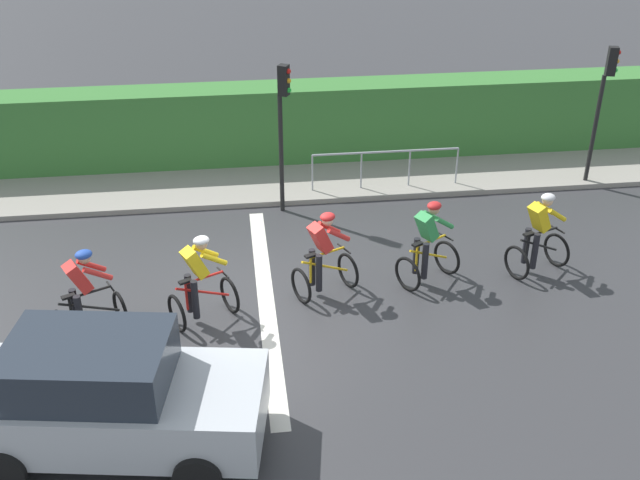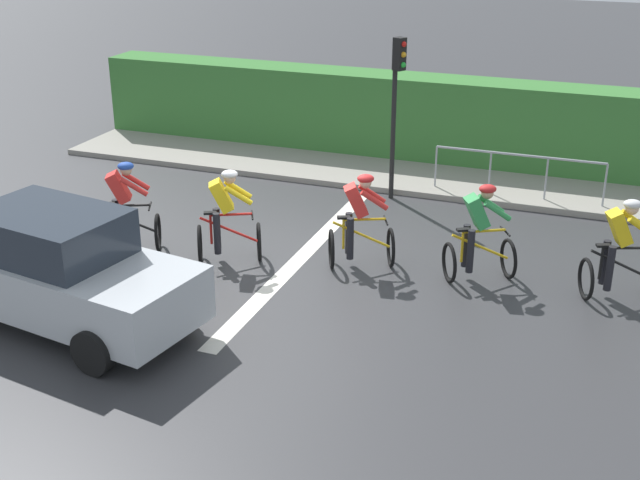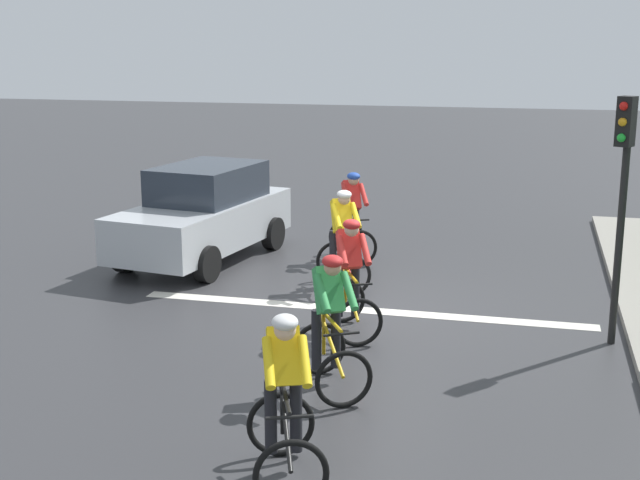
{
  "view_description": "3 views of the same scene",
  "coord_description": "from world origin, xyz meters",
  "px_view_note": "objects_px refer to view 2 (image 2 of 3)",
  "views": [
    {
      "loc": [
        11.75,
        -0.48,
        7.73
      ],
      "look_at": [
        -0.1,
        1.01,
        1.12
      ],
      "focal_mm": 42.76,
      "sensor_mm": 36.0,
      "label": 1
    },
    {
      "loc": [
        12.58,
        5.13,
        6.02
      ],
      "look_at": [
        0.86,
        0.69,
        0.79
      ],
      "focal_mm": 47.44,
      "sensor_mm": 36.0,
      "label": 2
    },
    {
      "loc": [
        -2.41,
        12.28,
        4.06
      ],
      "look_at": [
        0.64,
        0.01,
        1.07
      ],
      "focal_mm": 48.13,
      "sensor_mm": 36.0,
      "label": 3
    }
  ],
  "objects_px": {
    "cyclist_mid": "(359,223)",
    "cyclist_second": "(479,235)",
    "cyclist_fourth": "(226,218)",
    "traffic_light_near_crossing": "(397,94)",
    "cyclist_lead": "(620,252)",
    "cyclist_trailing": "(124,209)",
    "car_silver": "(62,270)",
    "pedestrian_railing_kerbside": "(519,165)"
  },
  "relations": [
    {
      "from": "cyclist_mid",
      "to": "cyclist_trailing",
      "type": "xyz_separation_m",
      "value": [
        0.83,
        -4.08,
        0.0
      ]
    },
    {
      "from": "cyclist_lead",
      "to": "cyclist_trailing",
      "type": "height_order",
      "value": "same"
    },
    {
      "from": "cyclist_mid",
      "to": "traffic_light_near_crossing",
      "type": "distance_m",
      "value": 3.82
    },
    {
      "from": "cyclist_second",
      "to": "cyclist_trailing",
      "type": "relative_size",
      "value": 1.0
    },
    {
      "from": "traffic_light_near_crossing",
      "to": "cyclist_fourth",
      "type": "bearing_deg",
      "value": -23.56
    },
    {
      "from": "cyclist_mid",
      "to": "car_silver",
      "type": "distance_m",
      "value": 4.88
    },
    {
      "from": "cyclist_mid",
      "to": "car_silver",
      "type": "bearing_deg",
      "value": -44.18
    },
    {
      "from": "cyclist_trailing",
      "to": "cyclist_second",
      "type": "bearing_deg",
      "value": 99.51
    },
    {
      "from": "cyclist_fourth",
      "to": "traffic_light_near_crossing",
      "type": "xyz_separation_m",
      "value": [
        -4.12,
        1.8,
        1.43
      ]
    },
    {
      "from": "cyclist_second",
      "to": "cyclist_mid",
      "type": "bearing_deg",
      "value": -84.55
    },
    {
      "from": "cyclist_fourth",
      "to": "car_silver",
      "type": "distance_m",
      "value": 3.14
    },
    {
      "from": "cyclist_lead",
      "to": "cyclist_mid",
      "type": "height_order",
      "value": "same"
    },
    {
      "from": "cyclist_second",
      "to": "car_silver",
      "type": "xyz_separation_m",
      "value": [
        3.69,
        -5.39,
        0.08
      ]
    },
    {
      "from": "cyclist_lead",
      "to": "car_silver",
      "type": "relative_size",
      "value": 0.38
    },
    {
      "from": "cyclist_lead",
      "to": "car_silver",
      "type": "distance_m",
      "value": 8.46
    },
    {
      "from": "cyclist_mid",
      "to": "cyclist_trailing",
      "type": "height_order",
      "value": "same"
    },
    {
      "from": "cyclist_lead",
      "to": "cyclist_fourth",
      "type": "bearing_deg",
      "value": -82.24
    },
    {
      "from": "cyclist_fourth",
      "to": "traffic_light_near_crossing",
      "type": "height_order",
      "value": "traffic_light_near_crossing"
    },
    {
      "from": "cyclist_fourth",
      "to": "cyclist_lead",
      "type": "bearing_deg",
      "value": 97.76
    },
    {
      "from": "cyclist_lead",
      "to": "cyclist_trailing",
      "type": "bearing_deg",
      "value": -82.39
    },
    {
      "from": "cyclist_fourth",
      "to": "cyclist_mid",
      "type": "bearing_deg",
      "value": 105.04
    },
    {
      "from": "cyclist_trailing",
      "to": "pedestrian_railing_kerbside",
      "type": "bearing_deg",
      "value": 129.87
    },
    {
      "from": "cyclist_second",
      "to": "traffic_light_near_crossing",
      "type": "xyz_separation_m",
      "value": [
        -3.34,
        -2.4,
        1.43
      ]
    },
    {
      "from": "cyclist_lead",
      "to": "car_silver",
      "type": "bearing_deg",
      "value": -63.48
    },
    {
      "from": "cyclist_trailing",
      "to": "car_silver",
      "type": "bearing_deg",
      "value": 14.3
    },
    {
      "from": "cyclist_fourth",
      "to": "pedestrian_railing_kerbside",
      "type": "bearing_deg",
      "value": 139.01
    },
    {
      "from": "cyclist_fourth",
      "to": "traffic_light_near_crossing",
      "type": "bearing_deg",
      "value": 156.44
    },
    {
      "from": "cyclist_lead",
      "to": "cyclist_second",
      "type": "xyz_separation_m",
      "value": [
        0.09,
        -2.18,
        0.0
      ]
    },
    {
      "from": "cyclist_fourth",
      "to": "cyclist_trailing",
      "type": "bearing_deg",
      "value": -82.89
    },
    {
      "from": "cyclist_second",
      "to": "cyclist_trailing",
      "type": "height_order",
      "value": "same"
    },
    {
      "from": "car_silver",
      "to": "traffic_light_near_crossing",
      "type": "distance_m",
      "value": 7.75
    },
    {
      "from": "car_silver",
      "to": "cyclist_second",
      "type": "bearing_deg",
      "value": 124.41
    },
    {
      "from": "cyclist_lead",
      "to": "cyclist_second",
      "type": "bearing_deg",
      "value": -87.73
    },
    {
      "from": "cyclist_mid",
      "to": "cyclist_second",
      "type": "bearing_deg",
      "value": 95.45
    },
    {
      "from": "cyclist_mid",
      "to": "car_silver",
      "type": "relative_size",
      "value": 0.38
    },
    {
      "from": "cyclist_lead",
      "to": "cyclist_mid",
      "type": "bearing_deg",
      "value": -86.21
    },
    {
      "from": "cyclist_second",
      "to": "cyclist_lead",
      "type": "bearing_deg",
      "value": 92.27
    },
    {
      "from": "traffic_light_near_crossing",
      "to": "pedestrian_railing_kerbside",
      "type": "bearing_deg",
      "value": 107.05
    },
    {
      "from": "cyclist_lead",
      "to": "cyclist_trailing",
      "type": "distance_m",
      "value": 8.32
    },
    {
      "from": "car_silver",
      "to": "cyclist_fourth",
      "type": "bearing_deg",
      "value": 157.64
    },
    {
      "from": "cyclist_trailing",
      "to": "pedestrian_railing_kerbside",
      "type": "xyz_separation_m",
      "value": [
        -5.1,
        6.1,
        -0.01
      ]
    },
    {
      "from": "cyclist_lead",
      "to": "cyclist_second",
      "type": "distance_m",
      "value": 2.18
    }
  ]
}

